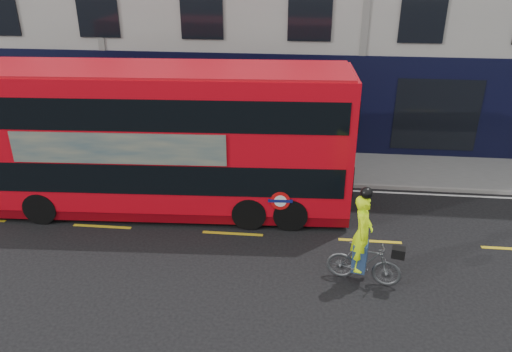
# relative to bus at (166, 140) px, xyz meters

# --- Properties ---
(ground) EXTENTS (120.00, 120.00, 0.00)m
(ground) POSITION_rel_bus_xyz_m (6.23, -2.91, -2.34)
(ground) COLOR black
(ground) RESTS_ON ground
(pavement) EXTENTS (60.00, 3.00, 0.12)m
(pavement) POSITION_rel_bus_xyz_m (6.23, 3.59, -2.28)
(pavement) COLOR gray
(pavement) RESTS_ON ground
(kerb) EXTENTS (60.00, 0.12, 0.13)m
(kerb) POSITION_rel_bus_xyz_m (6.23, 2.09, -2.27)
(kerb) COLOR gray
(kerb) RESTS_ON ground
(road_edge_line) EXTENTS (58.00, 0.10, 0.01)m
(road_edge_line) POSITION_rel_bus_xyz_m (6.23, 1.79, -2.33)
(road_edge_line) COLOR silver
(road_edge_line) RESTS_ON ground
(lane_dashes) EXTENTS (58.00, 0.12, 0.01)m
(lane_dashes) POSITION_rel_bus_xyz_m (6.23, -1.41, -2.33)
(lane_dashes) COLOR gold
(lane_dashes) RESTS_ON ground
(bus) EXTENTS (11.43, 3.14, 4.56)m
(bus) POSITION_rel_bus_xyz_m (0.00, 0.00, 0.00)
(bus) COLOR red
(bus) RESTS_ON ground
(cyclist) EXTENTS (1.93, 0.92, 2.64)m
(cyclist) POSITION_rel_bus_xyz_m (5.79, -3.32, -1.44)
(cyclist) COLOR #4C4F51
(cyclist) RESTS_ON ground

